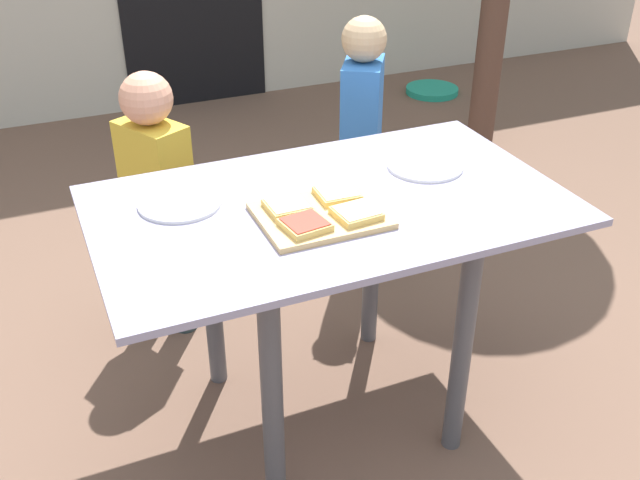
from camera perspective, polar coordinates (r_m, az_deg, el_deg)
ground_plane at (r=2.47m, az=0.67°, el=-12.85°), size 16.00×16.00×0.00m
dining_table at (r=2.09m, az=0.77°, el=-0.23°), size 1.29×0.76×0.76m
cutting_board at (r=1.94m, az=0.03°, el=1.89°), size 0.32×0.26×0.02m
pizza_slice_far_left at (r=1.95m, az=-2.52°, el=2.61°), size 0.11×0.11×0.02m
pizza_slice_near_left at (r=1.86m, az=-1.16°, el=1.20°), size 0.12×0.12×0.02m
pizza_slice_near_right at (r=1.92m, az=2.81°, el=2.08°), size 0.12×0.12×0.02m
pizza_slice_far_right at (r=2.01m, az=1.32°, el=3.58°), size 0.11×0.11×0.02m
plate_white_left at (r=2.05m, az=-10.72°, el=2.82°), size 0.23×0.23×0.01m
plate_white_right at (r=2.25m, az=8.08°, el=5.68°), size 0.23×0.23×0.01m
child_left at (r=2.61m, az=-12.41°, el=3.94°), size 0.23×0.28×0.97m
child_right at (r=2.88m, az=3.19°, el=8.16°), size 0.25×0.28×1.05m
garden_hose_coil at (r=5.18m, az=8.61°, el=11.31°), size 0.35×0.35×0.04m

